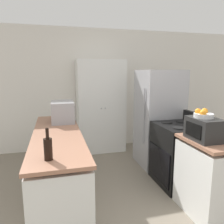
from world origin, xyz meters
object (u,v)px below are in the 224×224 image
toaster_oven (204,129)px  microwave (63,112)px  fruit_bowl (203,114)px  wine_bottle (48,148)px  refrigerator (159,118)px  stove (179,154)px  pantry_cabinet (101,106)px

toaster_oven → microwave: bearing=137.6°
fruit_bowl → wine_bottle: bearing=-174.5°
fruit_bowl → microwave: bearing=137.8°
refrigerator → stove: bearing=-92.4°
stove → refrigerator: 0.85m
toaster_oven → fruit_bowl: size_ratio=1.81×
microwave → wine_bottle: (-0.19, -1.52, -0.05)m
refrigerator → microwave: 1.71m
microwave → fruit_bowl: fruit_bowl is taller
refrigerator → wine_bottle: refrigerator is taller
pantry_cabinet → toaster_oven: size_ratio=4.92×
stove → pantry_cabinet: bearing=115.7°
wine_bottle → refrigerator: bearing=40.5°
pantry_cabinet → stove: (0.83, -1.73, -0.50)m
stove → fruit_bowl: bearing=-103.3°
toaster_oven → pantry_cabinet: bearing=105.6°
wine_bottle → toaster_oven: 1.71m
refrigerator → wine_bottle: 2.48m
refrigerator → toaster_oven: bearing=-97.0°
refrigerator → toaster_oven: 1.49m
toaster_oven → refrigerator: bearing=83.0°
refrigerator → toaster_oven: (-0.18, -1.47, 0.18)m
microwave → wine_bottle: microwave is taller
pantry_cabinet → stove: pantry_cabinet is taller
refrigerator → fruit_bowl: bearing=-97.7°
stove → microwave: microwave is taller
pantry_cabinet → fruit_bowl: bearing=-74.6°
stove → toaster_oven: 0.93m
pantry_cabinet → fruit_bowl: size_ratio=8.93×
refrigerator → wine_bottle: bearing=-139.5°
pantry_cabinet → stove: 1.98m
microwave → fruit_bowl: 2.03m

